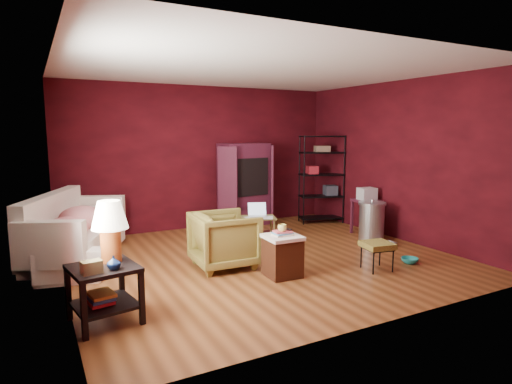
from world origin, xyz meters
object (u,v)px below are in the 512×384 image
Objects in this scene: sofa at (76,235)px; laptop_desk at (258,220)px; hamper at (282,255)px; side_table at (107,250)px; wire_shelving at (322,175)px; armchair at (224,237)px; tv_armoire at (245,183)px.

sofa reaches higher than laptop_desk.
laptop_desk is at bearing 73.67° from hamper.
side_table is at bearing -126.10° from laptop_desk.
wire_shelving is (2.51, 2.53, 0.72)m from hamper.
armchair is 1.22× the size of laptop_desk.
tv_armoire is (3.31, 1.08, 0.46)m from sofa.
sofa is at bearing -168.38° from tv_armoire.
tv_armoire is at bearing 91.83° from laptop_desk.
side_table reaches higher than sofa.
hamper is 0.35× the size of wire_shelving.
side_table is 0.73× the size of tv_armoire.
side_table is at bearing -130.86° from wire_shelving.
armchair is 0.47× the size of wire_shelving.
tv_armoire is (0.95, 3.03, 0.58)m from hamper.
sofa is 2.45× the size of armchair.
tv_armoire is 1.65m from wire_shelving.
side_table reaches higher than hamper.
sofa is at bearing -168.45° from laptop_desk.
armchair is at bearing -120.53° from laptop_desk.
wire_shelving reaches higher than sofa.
laptop_desk is (0.96, 0.79, 0.01)m from armchair.
armchair is 2.04m from side_table.
side_table is 0.67× the size of wire_shelving.
tv_armoire is at bearing 72.62° from hamper.
wire_shelving is (4.87, 0.58, 0.59)m from sofa.
laptop_desk is at bearing -86.99° from sofa.
sofa reaches higher than hamper.
sofa is 2.25m from side_table.
tv_armoire is at bearing 45.91° from side_table.
side_table is 1.92× the size of hamper.
tv_armoire reaches higher than side_table.
hamper is 0.90× the size of laptop_desk.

